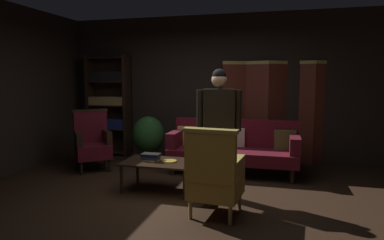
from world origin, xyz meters
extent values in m
plane|color=black|center=(0.00, 0.00, 0.00)|extent=(10.00, 10.00, 0.00)
cube|color=black|center=(0.00, 2.45, 1.40)|extent=(7.20, 0.10, 2.80)
cube|color=black|center=(-3.00, 0.60, 1.40)|extent=(0.10, 3.60, 2.80)
cube|color=#5B2319|center=(0.44, 2.25, 0.95)|extent=(0.43, 0.22, 1.90)
cube|color=tan|center=(0.44, 2.25, 1.87)|extent=(0.43, 0.23, 0.06)
cube|color=#5B2319|center=(0.86, 2.27, 0.95)|extent=(0.44, 0.18, 1.90)
cube|color=tan|center=(0.86, 2.27, 1.87)|extent=(0.45, 0.19, 0.06)
cube|color=#5B2319|center=(1.27, 2.33, 0.95)|extent=(0.39, 0.29, 1.90)
cube|color=tan|center=(1.27, 2.33, 1.87)|extent=(0.40, 0.30, 0.06)
cube|color=#5B2319|center=(1.67, 2.40, 0.95)|extent=(0.45, 0.16, 1.90)
cube|color=tan|center=(1.67, 2.40, 1.87)|extent=(0.45, 0.17, 0.06)
cube|color=#5B2319|center=(2.10, 2.44, 0.95)|extent=(0.43, 0.23, 1.90)
cube|color=tan|center=(2.10, 2.44, 1.87)|extent=(0.43, 0.24, 0.06)
cube|color=black|center=(-2.57, 2.18, 1.02)|extent=(0.06, 0.32, 2.05)
cube|color=black|center=(-1.73, 2.18, 1.02)|extent=(0.06, 0.32, 2.05)
cube|color=black|center=(-2.15, 2.33, 1.02)|extent=(0.90, 0.02, 2.05)
cube|color=black|center=(-2.15, 2.18, 0.06)|extent=(0.86, 0.30, 0.02)
cube|color=black|center=(-2.15, 2.18, 0.54)|extent=(0.86, 0.30, 0.02)
cube|color=navy|center=(-2.15, 2.16, 0.65)|extent=(0.78, 0.22, 0.19)
cube|color=black|center=(-2.15, 2.18, 1.02)|extent=(0.86, 0.30, 0.02)
cube|color=#9E7A47|center=(-2.15, 2.16, 1.12)|extent=(0.78, 0.22, 0.17)
cube|color=black|center=(-2.15, 2.18, 1.51)|extent=(0.86, 0.30, 0.02)
cube|color=black|center=(-2.15, 2.16, 1.62)|extent=(0.78, 0.22, 0.20)
cube|color=black|center=(-2.15, 2.18, 1.99)|extent=(0.86, 0.30, 0.02)
cylinder|color=black|center=(-0.40, 1.05, 0.11)|extent=(0.07, 0.07, 0.22)
cylinder|color=black|center=(1.50, 1.05, 0.11)|extent=(0.07, 0.07, 0.22)
cylinder|color=black|center=(-0.40, 1.65, 0.11)|extent=(0.07, 0.07, 0.22)
cylinder|color=black|center=(1.50, 1.65, 0.11)|extent=(0.07, 0.07, 0.22)
cube|color=#4C0F19|center=(0.55, 1.35, 0.32)|extent=(2.10, 0.76, 0.20)
cube|color=#4C0F19|center=(0.55, 1.66, 0.65)|extent=(2.10, 0.18, 0.46)
cube|color=#4C0F19|center=(-0.43, 1.35, 0.55)|extent=(0.16, 0.68, 0.26)
cube|color=#4C0F19|center=(1.53, 1.35, 0.55)|extent=(0.16, 0.68, 0.26)
cube|color=tan|center=(-0.28, 1.55, 0.57)|extent=(0.35, 0.15, 0.34)
cube|color=beige|center=(0.55, 1.55, 0.57)|extent=(0.36, 0.18, 0.35)
cube|color=#4C5123|center=(1.38, 1.55, 0.57)|extent=(0.35, 0.17, 0.34)
cylinder|color=black|center=(-0.78, -0.02, 0.20)|extent=(0.04, 0.04, 0.39)
cylinder|color=black|center=(0.12, -0.02, 0.20)|extent=(0.04, 0.04, 0.39)
cylinder|color=black|center=(-0.78, 0.52, 0.20)|extent=(0.04, 0.04, 0.39)
cylinder|color=black|center=(0.12, 0.52, 0.20)|extent=(0.04, 0.04, 0.39)
cube|color=black|center=(-0.33, 0.25, 0.41)|extent=(1.00, 0.64, 0.03)
cylinder|color=tan|center=(0.85, -0.18, 0.11)|extent=(0.04, 0.04, 0.22)
cylinder|color=tan|center=(0.40, -0.14, 0.11)|extent=(0.04, 0.04, 0.22)
cylinder|color=tan|center=(0.81, -0.64, 0.11)|extent=(0.04, 0.04, 0.22)
cylinder|color=tan|center=(0.35, -0.60, 0.11)|extent=(0.04, 0.04, 0.22)
cube|color=#B79338|center=(0.60, -0.39, 0.34)|extent=(0.61, 0.61, 0.24)
cube|color=#B79338|center=(0.58, -0.62, 0.73)|extent=(0.57, 0.17, 0.54)
cube|color=tan|center=(0.58, -0.62, 1.02)|extent=(0.61, 0.19, 0.04)
cube|color=tan|center=(0.84, -0.41, 0.57)|extent=(0.14, 0.51, 0.22)
cube|color=tan|center=(0.36, -0.37, 0.57)|extent=(0.14, 0.51, 0.22)
cylinder|color=black|center=(-1.83, 0.64, 0.11)|extent=(0.04, 0.04, 0.22)
cylinder|color=black|center=(-1.48, 0.93, 0.11)|extent=(0.04, 0.04, 0.22)
cylinder|color=black|center=(-2.13, 0.99, 0.11)|extent=(0.04, 0.04, 0.22)
cylinder|color=black|center=(-1.77, 1.28, 0.11)|extent=(0.04, 0.04, 0.22)
cube|color=#4C0F19|center=(-1.80, 0.96, 0.34)|extent=(0.79, 0.79, 0.24)
cube|color=#4C0F19|center=(-1.95, 1.14, 0.73)|extent=(0.51, 0.45, 0.54)
cube|color=black|center=(-1.95, 1.14, 1.02)|extent=(0.54, 0.48, 0.04)
cube|color=black|center=(-1.99, 0.81, 0.57)|extent=(0.39, 0.44, 0.22)
cube|color=black|center=(-1.62, 1.11, 0.57)|extent=(0.39, 0.44, 0.22)
cylinder|color=black|center=(0.59, 0.24, 0.43)|extent=(0.12, 0.12, 0.86)
cylinder|color=black|center=(0.45, 0.22, 0.43)|extent=(0.12, 0.12, 0.86)
cube|color=maroon|center=(0.52, 0.23, 0.90)|extent=(0.34, 0.20, 0.09)
cube|color=black|center=(0.52, 0.23, 1.15)|extent=(0.43, 0.26, 0.58)
cube|color=white|center=(0.50, 0.34, 1.18)|extent=(0.14, 0.03, 0.41)
cube|color=maroon|center=(0.50, 0.34, 1.41)|extent=(0.09, 0.03, 0.04)
cylinder|color=black|center=(0.76, 0.26, 1.16)|extent=(0.09, 0.09, 0.54)
cylinder|color=black|center=(0.27, 0.20, 1.16)|extent=(0.09, 0.09, 0.54)
sphere|color=tan|center=(0.52, 0.23, 1.56)|extent=(0.20, 0.20, 0.20)
sphere|color=black|center=(0.52, 0.23, 1.61)|extent=(0.18, 0.18, 0.18)
cylinder|color=brown|center=(-1.05, 1.62, 0.14)|extent=(0.28, 0.28, 0.28)
ellipsoid|color=#193D19|center=(-1.05, 1.62, 0.55)|extent=(0.59, 0.59, 0.68)
cube|color=#9E7A47|center=(-0.45, 0.24, 0.43)|extent=(0.24, 0.23, 0.02)
cube|color=navy|center=(-0.45, 0.24, 0.46)|extent=(0.22, 0.19, 0.04)
cube|color=black|center=(-0.45, 0.24, 0.50)|extent=(0.26, 0.16, 0.04)
cylinder|color=gold|center=(-0.19, 0.26, 0.43)|extent=(0.20, 0.20, 0.02)
camera|label=1|loc=(1.30, -4.13, 1.57)|focal=31.65mm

